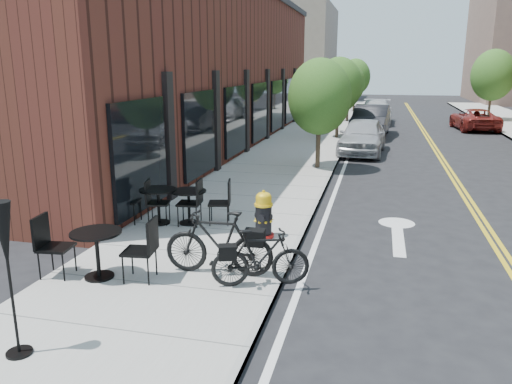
% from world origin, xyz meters
% --- Properties ---
extents(ground, '(120.00, 120.00, 0.00)m').
position_xyz_m(ground, '(0.00, 0.00, 0.00)').
color(ground, black).
rests_on(ground, ground).
extents(sidewalk_near, '(4.00, 70.00, 0.12)m').
position_xyz_m(sidewalk_near, '(-2.00, 10.00, 0.06)').
color(sidewalk_near, '#9E9B93').
rests_on(sidewalk_near, ground).
extents(building_near, '(5.00, 28.00, 7.00)m').
position_xyz_m(building_near, '(-6.50, 14.00, 3.50)').
color(building_near, '#4C2218').
rests_on(building_near, ground).
extents(bg_building_left, '(8.00, 14.00, 10.00)m').
position_xyz_m(bg_building_left, '(-8.00, 48.00, 5.00)').
color(bg_building_left, '#726656').
rests_on(bg_building_left, ground).
extents(tree_near_a, '(2.20, 2.20, 3.81)m').
position_xyz_m(tree_near_a, '(-0.60, 9.00, 2.60)').
color(tree_near_a, '#382B1E').
rests_on(tree_near_a, sidewalk_near).
extents(tree_near_b, '(2.30, 2.30, 3.98)m').
position_xyz_m(tree_near_b, '(-0.60, 17.00, 2.71)').
color(tree_near_b, '#382B1E').
rests_on(tree_near_b, sidewalk_near).
extents(tree_near_c, '(2.10, 2.10, 3.67)m').
position_xyz_m(tree_near_c, '(-0.60, 25.00, 2.53)').
color(tree_near_c, '#382B1E').
rests_on(tree_near_c, sidewalk_near).
extents(tree_near_d, '(2.40, 2.40, 4.11)m').
position_xyz_m(tree_near_d, '(-0.60, 33.00, 2.79)').
color(tree_near_d, '#382B1E').
rests_on(tree_near_d, sidewalk_near).
extents(tree_far_c, '(2.80, 2.80, 4.62)m').
position_xyz_m(tree_far_c, '(8.60, 28.00, 3.06)').
color(tree_far_c, '#382B1E').
rests_on(tree_far_c, sidewalk_far).
extents(fire_hydrant, '(0.55, 0.55, 1.02)m').
position_xyz_m(fire_hydrant, '(-0.80, 1.22, 0.60)').
color(fire_hydrant, maroon).
rests_on(fire_hydrant, sidewalk_near).
extents(bicycle_left, '(1.93, 0.63, 1.15)m').
position_xyz_m(bicycle_left, '(-1.11, -0.86, 0.69)').
color(bicycle_left, black).
rests_on(bicycle_left, sidewalk_near).
extents(bicycle_right, '(1.68, 0.96, 0.98)m').
position_xyz_m(bicycle_right, '(-0.30, -1.15, 0.61)').
color(bicycle_right, black).
rests_on(bicycle_right, sidewalk_near).
extents(bistro_set_a, '(2.02, 0.96, 1.07)m').
position_xyz_m(bistro_set_a, '(-3.06, -1.49, 0.66)').
color(bistro_set_a, black).
rests_on(bistro_set_a, sidewalk_near).
extents(bistro_set_b, '(1.93, 0.97, 1.01)m').
position_xyz_m(bistro_set_b, '(-2.66, 1.73, 0.63)').
color(bistro_set_b, black).
rests_on(bistro_set_b, sidewalk_near).
extents(bistro_set_c, '(1.99, 0.93, 1.06)m').
position_xyz_m(bistro_set_c, '(-3.34, 1.56, 0.65)').
color(bistro_set_c, black).
rests_on(bistro_set_c, sidewalk_near).
extents(patio_umbrella, '(0.32, 0.32, 1.99)m').
position_xyz_m(patio_umbrella, '(-2.79, -3.84, 1.55)').
color(patio_umbrella, black).
rests_on(patio_umbrella, sidewalk_near).
extents(parked_car_a, '(2.06, 4.53, 1.51)m').
position_xyz_m(parked_car_a, '(0.81, 13.04, 0.75)').
color(parked_car_a, '#A3A5AB').
rests_on(parked_car_a, ground).
extents(parked_car_b, '(2.10, 5.10, 1.64)m').
position_xyz_m(parked_car_b, '(1.03, 18.66, 0.82)').
color(parked_car_b, black).
rests_on(parked_car_b, ground).
extents(parked_car_c, '(2.26, 5.23, 1.50)m').
position_xyz_m(parked_car_c, '(1.19, 24.99, 0.75)').
color(parked_car_c, silver).
rests_on(parked_car_c, ground).
extents(parked_car_far, '(2.46, 4.66, 1.25)m').
position_xyz_m(parked_car_far, '(6.86, 22.91, 0.62)').
color(parked_car_far, maroon).
rests_on(parked_car_far, ground).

